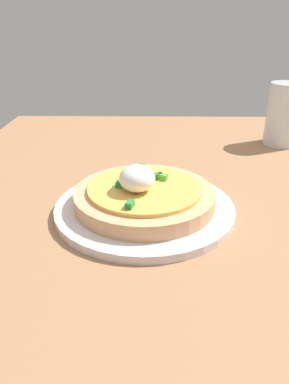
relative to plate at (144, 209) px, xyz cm
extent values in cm
cube|color=#9E6F4B|center=(-0.35, 8.62, -1.61)|extent=(105.62, 86.76, 2.12)
cylinder|color=silver|center=(0.00, 0.00, 0.00)|extent=(24.25, 24.25, 1.10)
cylinder|color=tan|center=(0.00, 0.00, 1.60)|extent=(18.91, 18.91, 2.10)
cylinder|color=#E8AF4E|center=(0.00, 0.00, 2.91)|extent=(15.20, 15.20, 0.52)
ellipsoid|color=white|center=(0.77, -0.95, 4.86)|extent=(4.68, 4.68, 3.40)
cube|color=green|center=(-6.38, -1.26, 3.56)|extent=(1.51, 1.36, 0.80)
cube|color=#347F2A|center=(-3.17, 1.83, 3.56)|extent=(1.38, 1.51, 0.80)
cube|color=#2B8432|center=(5.53, -1.65, 3.56)|extent=(1.46, 1.15, 0.80)
cube|color=green|center=(-6.12, -0.58, 3.56)|extent=(1.50, 1.27, 0.80)
cube|color=#248A38|center=(-0.58, -3.34, 3.56)|extent=(1.38, 0.97, 0.80)
cube|color=#53B642|center=(-2.72, 2.52, 3.56)|extent=(1.32, 1.51, 0.80)
cylinder|color=silver|center=(-30.32, 28.20, 5.65)|extent=(7.43, 7.43, 12.41)
cylinder|color=#431E15|center=(-30.32, 28.20, 3.71)|extent=(6.54, 6.54, 7.73)
camera|label=1|loc=(43.30, 0.63, 23.46)|focal=33.96mm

